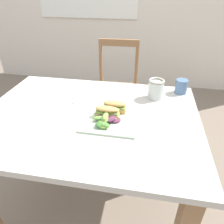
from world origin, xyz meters
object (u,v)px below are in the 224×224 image
object	(u,v)px
fork_on_napkin	(70,109)
mason_jar_iced_tea	(156,90)
sandwich_half_front	(107,112)
cup_extra_side	(181,86)
sandwich_half_back	(115,106)
plate_lunch	(111,119)
dining_table	(90,136)
chair_wooden_far	(117,89)

from	to	relation	value
fork_on_napkin	mason_jar_iced_tea	distance (m)	0.49
sandwich_half_front	cup_extra_side	size ratio (longest dim) A/B	1.42
sandwich_half_back	mason_jar_iced_tea	distance (m)	0.28
plate_lunch	sandwich_half_front	xyz separation A→B (m)	(-0.02, 0.01, 0.03)
sandwich_half_front	mason_jar_iced_tea	distance (m)	0.34
dining_table	mason_jar_iced_tea	xyz separation A→B (m)	(0.33, 0.24, 0.19)
dining_table	sandwich_half_back	bearing A→B (deg)	18.63
chair_wooden_far	cup_extra_side	world-z (taller)	chair_wooden_far
fork_on_napkin	mason_jar_iced_tea	size ratio (longest dim) A/B	1.65
dining_table	mason_jar_iced_tea	distance (m)	0.45
sandwich_half_front	chair_wooden_far	bearing A→B (deg)	96.11
plate_lunch	sandwich_half_back	world-z (taller)	sandwich_half_back
cup_extra_side	dining_table	bearing A→B (deg)	-145.16
plate_lunch	chair_wooden_far	bearing A→B (deg)	97.14
sandwich_half_back	mason_jar_iced_tea	bearing A→B (deg)	44.42
plate_lunch	sandwich_half_front	bearing A→B (deg)	148.88
plate_lunch	sandwich_half_front	size ratio (longest dim) A/B	2.19
sandwich_half_front	mason_jar_iced_tea	size ratio (longest dim) A/B	1.05
dining_table	mason_jar_iced_tea	bearing A→B (deg)	36.18
dining_table	mason_jar_iced_tea	size ratio (longest dim) A/B	9.78
dining_table	cup_extra_side	xyz separation A→B (m)	(0.48, 0.33, 0.18)
sandwich_half_front	sandwich_half_back	size ratio (longest dim) A/B	1.00
dining_table	fork_on_napkin	distance (m)	0.18
sandwich_half_front	cup_extra_side	xyz separation A→B (m)	(0.38, 0.35, 0.00)
sandwich_half_back	fork_on_napkin	world-z (taller)	sandwich_half_back
fork_on_napkin	cup_extra_side	size ratio (longest dim) A/B	2.23
plate_lunch	sandwich_half_back	bearing A→B (deg)	82.42
plate_lunch	cup_extra_side	world-z (taller)	cup_extra_side
cup_extra_side	sandwich_half_back	bearing A→B (deg)	-140.45
dining_table	chair_wooden_far	xyz separation A→B (m)	(0.00, 0.91, -0.15)
plate_lunch	sandwich_half_back	distance (m)	0.08
chair_wooden_far	plate_lunch	bearing A→B (deg)	-82.86
mason_jar_iced_tea	sandwich_half_back	bearing A→B (deg)	-135.58
sandwich_half_back	dining_table	bearing A→B (deg)	-161.37
plate_lunch	mason_jar_iced_tea	distance (m)	0.34
chair_wooden_far	plate_lunch	xyz separation A→B (m)	(0.12, -0.93, 0.30)
plate_lunch	sandwich_half_front	world-z (taller)	sandwich_half_front
chair_wooden_far	sandwich_half_back	size ratio (longest dim) A/B	7.36
chair_wooden_far	sandwich_half_front	distance (m)	0.99
chair_wooden_far	sandwich_half_front	size ratio (longest dim) A/B	7.36
sandwich_half_back	fork_on_napkin	bearing A→B (deg)	-176.12
dining_table	plate_lunch	size ratio (longest dim) A/B	4.26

